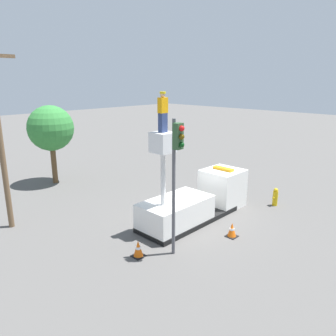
% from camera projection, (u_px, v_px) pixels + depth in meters
% --- Properties ---
extents(ground_plane, '(120.00, 120.00, 0.00)m').
position_uv_depth(ground_plane, '(189.00, 221.00, 16.97)').
color(ground_plane, '#565451').
extents(bucket_truck, '(6.87, 2.07, 4.83)m').
position_uv_depth(bucket_truck, '(196.00, 201.00, 17.13)').
color(bucket_truck, black).
rests_on(bucket_truck, ground).
extents(worker, '(0.40, 0.26, 1.75)m').
position_uv_depth(worker, '(163.00, 112.00, 14.15)').
color(worker, navy).
rests_on(worker, bucket_truck).
extents(traffic_light_pole, '(0.34, 0.57, 5.66)m').
position_uv_depth(traffic_light_pole, '(176.00, 162.00, 12.65)').
color(traffic_light_pole, '#515156').
rests_on(traffic_light_pole, ground).
extents(fire_hydrant, '(0.53, 0.29, 1.05)m').
position_uv_depth(fire_hydrant, '(275.00, 197.00, 18.89)').
color(fire_hydrant, gold).
rests_on(fire_hydrant, ground).
extents(traffic_cone_rear, '(0.50, 0.50, 0.70)m').
position_uv_depth(traffic_cone_rear, '(138.00, 249.00, 13.47)').
color(traffic_cone_rear, black).
rests_on(traffic_cone_rear, ground).
extents(traffic_cone_curbside, '(0.50, 0.50, 0.69)m').
position_uv_depth(traffic_cone_curbside, '(232.00, 230.00, 15.17)').
color(traffic_cone_curbside, black).
rests_on(traffic_cone_curbside, ground).
extents(tree_left_bg, '(3.08, 3.08, 5.42)m').
position_uv_depth(tree_left_bg, '(51.00, 129.00, 22.19)').
color(tree_left_bg, brown).
rests_on(tree_left_bg, ground).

